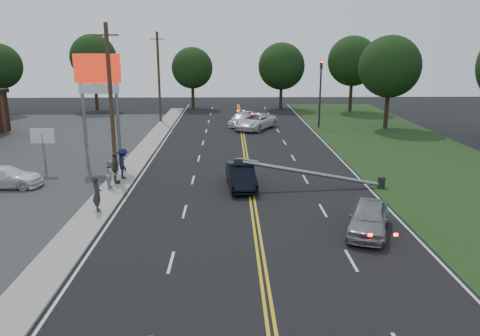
{
  "coord_description": "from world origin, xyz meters",
  "views": [
    {
      "loc": [
        -1.27,
        -19.5,
        8.6
      ],
      "look_at": [
        -0.69,
        6.58,
        1.7
      ],
      "focal_mm": 35.0,
      "sensor_mm": 36.0,
      "label": 1
    }
  ],
  "objects_px": {
    "emergency_b": "(241,120)",
    "bystander_a": "(97,194)",
    "fallen_streetlight": "(319,174)",
    "small_sign": "(43,140)",
    "parked_car": "(5,177)",
    "bystander_d": "(115,168)",
    "crashed_sedan": "(241,176)",
    "bystander_c": "(123,163)",
    "utility_pole_mid": "(111,99)",
    "utility_pole_far": "(159,77)",
    "pylon_sign": "(98,83)",
    "emergency_a": "(255,122)",
    "traffic_signal": "(320,88)",
    "waiting_sedan": "(369,218)",
    "bystander_b": "(111,174)"
  },
  "relations": [
    {
      "from": "fallen_streetlight",
      "to": "utility_pole_mid",
      "type": "height_order",
      "value": "utility_pole_mid"
    },
    {
      "from": "small_sign",
      "to": "bystander_c",
      "type": "xyz_separation_m",
      "value": [
        5.78,
        -1.89,
        -1.21
      ]
    },
    {
      "from": "small_sign",
      "to": "emergency_b",
      "type": "xyz_separation_m",
      "value": [
        13.95,
        19.16,
        -1.65
      ]
    },
    {
      "from": "utility_pole_far",
      "to": "bystander_b",
      "type": "xyz_separation_m",
      "value": [
        0.67,
        -25.86,
        -4.11
      ]
    },
    {
      "from": "pylon_sign",
      "to": "emergency_b",
      "type": "bearing_deg",
      "value": 58.67
    },
    {
      "from": "pylon_sign",
      "to": "waiting_sedan",
      "type": "bearing_deg",
      "value": -39.76
    },
    {
      "from": "bystander_b",
      "to": "utility_pole_mid",
      "type": "bearing_deg",
      "value": 4.16
    },
    {
      "from": "utility_pole_far",
      "to": "bystander_a",
      "type": "bearing_deg",
      "value": -88.14
    },
    {
      "from": "utility_pole_mid",
      "to": "utility_pole_far",
      "type": "xyz_separation_m",
      "value": [
        0.0,
        22.0,
        0.0
      ]
    },
    {
      "from": "bystander_a",
      "to": "fallen_streetlight",
      "type": "bearing_deg",
      "value": -96.52
    },
    {
      "from": "traffic_signal",
      "to": "small_sign",
      "type": "bearing_deg",
      "value": -141.1
    },
    {
      "from": "small_sign",
      "to": "emergency_a",
      "type": "bearing_deg",
      "value": 47.8
    },
    {
      "from": "pylon_sign",
      "to": "bystander_d",
      "type": "relative_size",
      "value": 4.0
    },
    {
      "from": "pylon_sign",
      "to": "small_sign",
      "type": "height_order",
      "value": "pylon_sign"
    },
    {
      "from": "utility_pole_far",
      "to": "waiting_sedan",
      "type": "distance_m",
      "value": 36.35
    },
    {
      "from": "utility_pole_far",
      "to": "emergency_b",
      "type": "height_order",
      "value": "utility_pole_far"
    },
    {
      "from": "fallen_streetlight",
      "to": "bystander_d",
      "type": "relative_size",
      "value": 4.67
    },
    {
      "from": "utility_pole_mid",
      "to": "emergency_a",
      "type": "xyz_separation_m",
      "value": [
        10.6,
        16.98,
        -4.28
      ]
    },
    {
      "from": "emergency_b",
      "to": "utility_pole_far",
      "type": "bearing_deg",
      "value": 178.01
    },
    {
      "from": "parked_car",
      "to": "emergency_a",
      "type": "bearing_deg",
      "value": -38.29
    },
    {
      "from": "waiting_sedan",
      "to": "crashed_sedan",
      "type": "bearing_deg",
      "value": 148.94
    },
    {
      "from": "bystander_c",
      "to": "emergency_a",
      "type": "bearing_deg",
      "value": -47.76
    },
    {
      "from": "pylon_sign",
      "to": "traffic_signal",
      "type": "height_order",
      "value": "pylon_sign"
    },
    {
      "from": "fallen_streetlight",
      "to": "small_sign",
      "type": "bearing_deg",
      "value": 167.6
    },
    {
      "from": "crashed_sedan",
      "to": "parked_car",
      "type": "xyz_separation_m",
      "value": [
        -14.65,
        0.45,
        -0.09
      ]
    },
    {
      "from": "emergency_a",
      "to": "pylon_sign",
      "type": "bearing_deg",
      "value": -98.79
    },
    {
      "from": "waiting_sedan",
      "to": "traffic_signal",
      "type": "bearing_deg",
      "value": 104.49
    },
    {
      "from": "bystander_c",
      "to": "bystander_d",
      "type": "distance_m",
      "value": 1.16
    },
    {
      "from": "utility_pole_mid",
      "to": "bystander_c",
      "type": "relative_size",
      "value": 4.97
    },
    {
      "from": "emergency_a",
      "to": "bystander_d",
      "type": "relative_size",
      "value": 2.9
    },
    {
      "from": "utility_pole_mid",
      "to": "parked_car",
      "type": "height_order",
      "value": "utility_pole_mid"
    },
    {
      "from": "fallen_streetlight",
      "to": "emergency_a",
      "type": "bearing_deg",
      "value": 97.57
    },
    {
      "from": "bystander_d",
      "to": "bystander_c",
      "type": "bearing_deg",
      "value": -21.43
    },
    {
      "from": "waiting_sedan",
      "to": "utility_pole_far",
      "type": "bearing_deg",
      "value": 134.09
    },
    {
      "from": "utility_pole_mid",
      "to": "emergency_a",
      "type": "height_order",
      "value": "utility_pole_mid"
    },
    {
      "from": "crashed_sedan",
      "to": "parked_car",
      "type": "height_order",
      "value": "crashed_sedan"
    },
    {
      "from": "utility_pole_mid",
      "to": "parked_car",
      "type": "distance_m",
      "value": 8.18
    },
    {
      "from": "fallen_streetlight",
      "to": "parked_car",
      "type": "relative_size",
      "value": 2.06
    },
    {
      "from": "utility_pole_far",
      "to": "bystander_c",
      "type": "height_order",
      "value": "utility_pole_far"
    },
    {
      "from": "parked_car",
      "to": "bystander_d",
      "type": "relative_size",
      "value": 2.26
    },
    {
      "from": "utility_pole_far",
      "to": "bystander_c",
      "type": "bearing_deg",
      "value": -87.66
    },
    {
      "from": "emergency_b",
      "to": "utility_pole_mid",
      "type": "bearing_deg",
      "value": -100.28
    },
    {
      "from": "parked_car",
      "to": "bystander_a",
      "type": "bearing_deg",
      "value": -123.37
    },
    {
      "from": "bystander_a",
      "to": "bystander_d",
      "type": "distance_m",
      "value": 5.1
    },
    {
      "from": "parked_car",
      "to": "bystander_d",
      "type": "distance_m",
      "value": 6.81
    },
    {
      "from": "fallen_streetlight",
      "to": "emergency_b",
      "type": "distance_m",
      "value": 23.55
    },
    {
      "from": "waiting_sedan",
      "to": "bystander_d",
      "type": "relative_size",
      "value": 2.16
    },
    {
      "from": "traffic_signal",
      "to": "bystander_a",
      "type": "distance_m",
      "value": 31.06
    },
    {
      "from": "crashed_sedan",
      "to": "bystander_c",
      "type": "height_order",
      "value": "bystander_c"
    },
    {
      "from": "emergency_b",
      "to": "bystander_a",
      "type": "distance_m",
      "value": 28.48
    }
  ]
}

